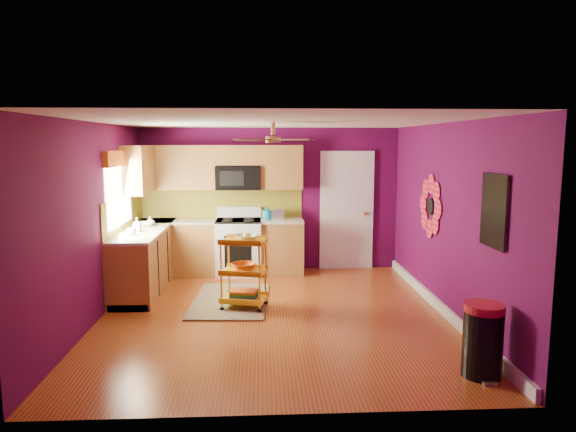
{
  "coord_description": "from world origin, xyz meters",
  "views": [
    {
      "loc": [
        -0.15,
        -6.48,
        2.24
      ],
      "look_at": [
        0.2,
        0.4,
        1.25
      ],
      "focal_mm": 32.0,
      "sensor_mm": 36.0,
      "label": 1
    }
  ],
  "objects": [
    {
      "name": "lower_cabinets",
      "position": [
        -1.35,
        1.82,
        0.43
      ],
      "size": [
        2.81,
        2.31,
        0.94
      ],
      "color": "brown",
      "rests_on": "ground"
    },
    {
      "name": "counter_dish",
      "position": [
        -1.97,
        1.61,
        0.97
      ],
      "size": [
        0.25,
        0.25,
        0.06
      ],
      "primitive_type": "imported",
      "color": "white",
      "rests_on": "lower_cabinets"
    },
    {
      "name": "upper_cabinetry",
      "position": [
        -1.24,
        2.17,
        1.8
      ],
      "size": [
        2.8,
        2.3,
        1.26
      ],
      "color": "brown",
      "rests_on": "ground"
    },
    {
      "name": "teal_kettle",
      "position": [
        -0.06,
        2.2,
        1.02
      ],
      "size": [
        0.18,
        0.18,
        0.21
      ],
      "color": "#127F8C",
      "rests_on": "lower_cabinets"
    },
    {
      "name": "panel_door",
      "position": [
        1.35,
        2.47,
        1.02
      ],
      "size": [
        0.95,
        0.11,
        2.15
      ],
      "color": "white",
      "rests_on": "ground"
    },
    {
      "name": "ceiling_fan",
      "position": [
        0.0,
        0.2,
        2.29
      ],
      "size": [
        1.01,
        1.01,
        0.26
      ],
      "color": "#BF8C3F",
      "rests_on": "ground"
    },
    {
      "name": "counter_cup",
      "position": [
        -2.0,
        0.8,
        0.99
      ],
      "size": [
        0.13,
        0.13,
        0.1
      ],
      "primitive_type": "imported",
      "color": "white",
      "rests_on": "lower_cabinets"
    },
    {
      "name": "rolling_cart",
      "position": [
        -0.4,
        0.3,
        0.54
      ],
      "size": [
        0.67,
        0.55,
        1.06
      ],
      "color": "yellow",
      "rests_on": "ground"
    },
    {
      "name": "soap_bottle_a",
      "position": [
        -1.99,
        1.05,
        1.05
      ],
      "size": [
        0.1,
        0.1,
        0.21
      ],
      "primitive_type": "imported",
      "color": "#EA3F72",
      "rests_on": "lower_cabinets"
    },
    {
      "name": "trash_can",
      "position": [
        1.96,
        -1.88,
        0.36
      ],
      "size": [
        0.41,
        0.43,
        0.72
      ],
      "color": "black",
      "rests_on": "ground"
    },
    {
      "name": "toaster",
      "position": [
        0.12,
        2.21,
        1.03
      ],
      "size": [
        0.22,
        0.15,
        0.18
      ],
      "primitive_type": "cube",
      "color": "beige",
      "rests_on": "lower_cabinets"
    },
    {
      "name": "right_wall_art",
      "position": [
        2.23,
        -0.34,
        1.44
      ],
      "size": [
        0.04,
        2.74,
        1.04
      ],
      "color": "black",
      "rests_on": "ground"
    },
    {
      "name": "left_window",
      "position": [
        -2.22,
        1.05,
        1.74
      ],
      "size": [
        0.08,
        1.35,
        1.08
      ],
      "color": "white",
      "rests_on": "ground"
    },
    {
      "name": "ground",
      "position": [
        0.0,
        0.0,
        0.0
      ],
      "size": [
        5.0,
        5.0,
        0.0
      ],
      "primitive_type": "plane",
      "color": "brown",
      "rests_on": "ground"
    },
    {
      "name": "electric_range",
      "position": [
        -0.55,
        2.17,
        0.48
      ],
      "size": [
        0.76,
        0.66,
        1.13
      ],
      "color": "white",
      "rests_on": "ground"
    },
    {
      "name": "shag_rug",
      "position": [
        -0.61,
        0.62,
        0.01
      ],
      "size": [
        1.13,
        1.74,
        0.02
      ],
      "primitive_type": "cube",
      "rotation": [
        0.0,
        0.0,
        -0.06
      ],
      "color": "black",
      "rests_on": "ground"
    },
    {
      "name": "room_envelope",
      "position": [
        0.03,
        0.0,
        1.63
      ],
      "size": [
        4.54,
        5.04,
        2.52
      ],
      "color": "#500941",
      "rests_on": "ground"
    },
    {
      "name": "soap_bottle_b",
      "position": [
        -1.92,
        1.63,
        1.02
      ],
      "size": [
        0.12,
        0.12,
        0.15
      ],
      "primitive_type": "imported",
      "color": "white",
      "rests_on": "lower_cabinets"
    }
  ]
}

